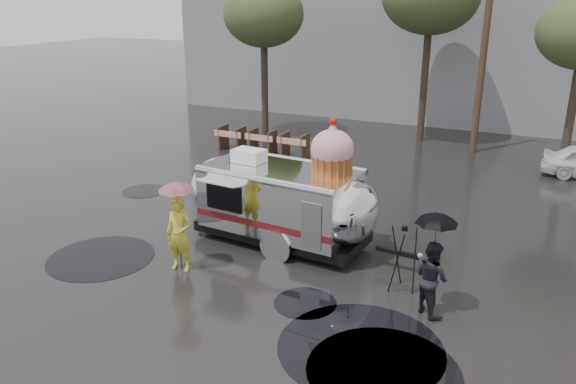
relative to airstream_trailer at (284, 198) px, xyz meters
The scene contains 11 objects.
ground 2.63m from the airstream_trailer, 69.71° to the right, with size 120.00×120.00×0.00m, color black.
puddles 3.56m from the airstream_trailer, 73.20° to the right, with size 12.34×8.14×0.01m.
utility_pole 12.74m from the airstream_trailer, 74.45° to the left, with size 1.60×0.28×9.00m.
tree_left 13.18m from the airstream_trailer, 119.77° to the left, with size 3.64×3.64×6.95m.
barricade_row 9.18m from the airstream_trailer, 121.32° to the left, with size 4.30×0.80×1.00m.
airstream_trailer is the anchor object (origin of this frame).
person_left 2.98m from the airstream_trailer, 122.49° to the right, with size 0.67×0.45×1.86m, color gold.
umbrella_pink 3.03m from the airstream_trailer, 122.49° to the right, with size 1.05×1.05×2.27m.
person_right 4.75m from the airstream_trailer, 23.89° to the right, with size 0.78×0.43×1.63m, color black.
umbrella_black 4.77m from the airstream_trailer, 23.89° to the right, with size 1.06×1.06×2.27m.
tripod 3.75m from the airstream_trailer, 18.84° to the right, with size 0.63×0.64×1.58m.
Camera 1 is at (5.26, -10.43, 6.37)m, focal length 35.00 mm.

